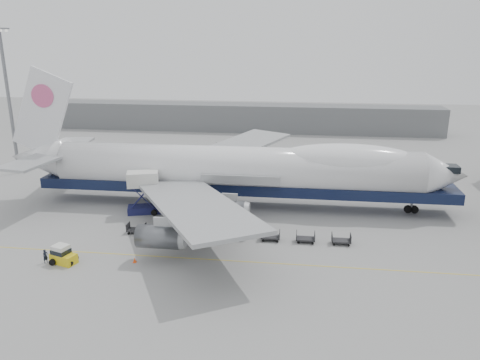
# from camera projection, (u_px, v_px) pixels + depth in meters

# --- Properties ---
(ground) EXTENTS (260.00, 260.00, 0.00)m
(ground) POSITION_uv_depth(u_px,v_px,m) (223.00, 238.00, 58.05)
(ground) COLOR gray
(ground) RESTS_ON ground
(apron_line) EXTENTS (60.00, 0.15, 0.01)m
(apron_line) POSITION_uv_depth(u_px,v_px,m) (215.00, 260.00, 52.35)
(apron_line) COLOR gold
(apron_line) RESTS_ON ground
(hangar) EXTENTS (110.00, 8.00, 7.00)m
(hangar) POSITION_uv_depth(u_px,v_px,m) (229.00, 117.00, 124.64)
(hangar) COLOR slate
(hangar) RESTS_ON ground
(floodlight_mast) EXTENTS (2.40, 2.40, 25.43)m
(floodlight_mast) POSITION_uv_depth(u_px,v_px,m) (8.00, 95.00, 81.79)
(floodlight_mast) COLOR slate
(floodlight_mast) RESTS_ON ground
(airliner) EXTENTS (67.00, 55.30, 19.98)m
(airliner) POSITION_uv_depth(u_px,v_px,m) (241.00, 169.00, 67.70)
(airliner) COLOR white
(airliner) RESTS_ON ground
(catering_truck) EXTENTS (5.06, 4.06, 6.02)m
(catering_truck) POSITION_uv_depth(u_px,v_px,m) (143.00, 190.00, 65.51)
(catering_truck) COLOR #1A1D50
(catering_truck) RESTS_ON ground
(baggage_tug) EXTENTS (3.14, 2.31, 2.06)m
(baggage_tug) POSITION_uv_depth(u_px,v_px,m) (63.00, 255.00, 51.42)
(baggage_tug) COLOR yellow
(baggage_tug) RESTS_ON ground
(ground_worker) EXTENTS (0.61, 0.69, 1.58)m
(ground_worker) POSITION_uv_depth(u_px,v_px,m) (45.00, 256.00, 51.46)
(ground_worker) COLOR black
(ground_worker) RESTS_ON ground
(traffic_cone) EXTENTS (0.40, 0.40, 0.59)m
(traffic_cone) POSITION_uv_depth(u_px,v_px,m) (135.00, 260.00, 51.71)
(traffic_cone) COLOR #F3460C
(traffic_cone) RESTS_ON ground
(dolly_0) EXTENTS (2.30, 1.35, 1.30)m
(dolly_0) POSITION_uv_depth(u_px,v_px,m) (137.00, 229.00, 59.33)
(dolly_0) COLOR #2D2D30
(dolly_0) RESTS_ON ground
(dolly_1) EXTENTS (2.30, 1.35, 1.30)m
(dolly_1) POSITION_uv_depth(u_px,v_px,m) (169.00, 231.00, 58.81)
(dolly_1) COLOR #2D2D30
(dolly_1) RESTS_ON ground
(dolly_2) EXTENTS (2.30, 1.35, 1.30)m
(dolly_2) POSITION_uv_depth(u_px,v_px,m) (202.00, 233.00, 58.29)
(dolly_2) COLOR #2D2D30
(dolly_2) RESTS_ON ground
(dolly_3) EXTENTS (2.30, 1.35, 1.30)m
(dolly_3) POSITION_uv_depth(u_px,v_px,m) (236.00, 234.00, 57.77)
(dolly_3) COLOR #2D2D30
(dolly_3) RESTS_ON ground
(dolly_4) EXTENTS (2.30, 1.35, 1.30)m
(dolly_4) POSITION_uv_depth(u_px,v_px,m) (270.00, 236.00, 57.25)
(dolly_4) COLOR #2D2D30
(dolly_4) RESTS_ON ground
(dolly_5) EXTENTS (2.30, 1.35, 1.30)m
(dolly_5) POSITION_uv_depth(u_px,v_px,m) (305.00, 238.00, 56.72)
(dolly_5) COLOR #2D2D30
(dolly_5) RESTS_ON ground
(dolly_6) EXTENTS (2.30, 1.35, 1.30)m
(dolly_6) POSITION_uv_depth(u_px,v_px,m) (341.00, 240.00, 56.20)
(dolly_6) COLOR #2D2D30
(dolly_6) RESTS_ON ground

